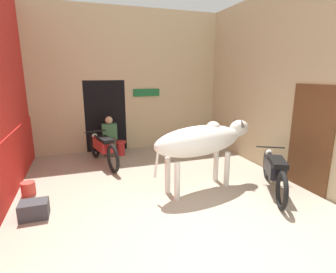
{
  "coord_description": "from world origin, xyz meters",
  "views": [
    {
      "loc": [
        -1.49,
        -2.93,
        2.29
      ],
      "look_at": [
        0.27,
        2.24,
        0.98
      ],
      "focal_mm": 28.0,
      "sensor_mm": 36.0,
      "label": 1
    }
  ],
  "objects_px": {
    "cow": "(203,141)",
    "motorcycle_far": "(103,147)",
    "plastic_stool": "(121,148)",
    "motorcycle_near": "(274,170)",
    "crate": "(34,210)",
    "shopkeeper_seated": "(110,135)",
    "bucket": "(28,189)"
  },
  "relations": [
    {
      "from": "cow",
      "to": "motorcycle_far",
      "type": "bearing_deg",
      "value": 129.45
    },
    {
      "from": "cow",
      "to": "plastic_stool",
      "type": "height_order",
      "value": "cow"
    },
    {
      "from": "motorcycle_near",
      "to": "crate",
      "type": "height_order",
      "value": "motorcycle_near"
    },
    {
      "from": "motorcycle_far",
      "to": "shopkeeper_seated",
      "type": "xyz_separation_m",
      "value": [
        0.27,
        0.71,
        0.13
      ]
    },
    {
      "from": "cow",
      "to": "motorcycle_far",
      "type": "relative_size",
      "value": 1.14
    },
    {
      "from": "plastic_stool",
      "to": "crate",
      "type": "distance_m",
      "value": 3.5
    },
    {
      "from": "bucket",
      "to": "shopkeeper_seated",
      "type": "bearing_deg",
      "value": 48.55
    },
    {
      "from": "motorcycle_far",
      "to": "bucket",
      "type": "height_order",
      "value": "motorcycle_far"
    },
    {
      "from": "crate",
      "to": "plastic_stool",
      "type": "bearing_deg",
      "value": 57.71
    },
    {
      "from": "plastic_stool",
      "to": "shopkeeper_seated",
      "type": "bearing_deg",
      "value": 169.75
    },
    {
      "from": "cow",
      "to": "motorcycle_near",
      "type": "bearing_deg",
      "value": -24.43
    },
    {
      "from": "motorcycle_near",
      "to": "crate",
      "type": "xyz_separation_m",
      "value": [
        -4.37,
        0.43,
        -0.31
      ]
    },
    {
      "from": "crate",
      "to": "motorcycle_far",
      "type": "bearing_deg",
      "value": 60.07
    },
    {
      "from": "shopkeeper_seated",
      "to": "plastic_stool",
      "type": "height_order",
      "value": "shopkeeper_seated"
    },
    {
      "from": "cow",
      "to": "motorcycle_near",
      "type": "xyz_separation_m",
      "value": [
        1.29,
        -0.59,
        -0.56
      ]
    },
    {
      "from": "motorcycle_far",
      "to": "shopkeeper_seated",
      "type": "relative_size",
      "value": 1.81
    },
    {
      "from": "plastic_stool",
      "to": "crate",
      "type": "relative_size",
      "value": 0.93
    },
    {
      "from": "motorcycle_far",
      "to": "crate",
      "type": "xyz_separation_m",
      "value": [
        -1.32,
        -2.29,
        -0.32
      ]
    },
    {
      "from": "crate",
      "to": "motorcycle_near",
      "type": "bearing_deg",
      "value": -5.66
    },
    {
      "from": "cow",
      "to": "plastic_stool",
      "type": "relative_size",
      "value": 5.73
    },
    {
      "from": "shopkeeper_seated",
      "to": "crate",
      "type": "xyz_separation_m",
      "value": [
        -1.59,
        -3.01,
        -0.45
      ]
    },
    {
      "from": "cow",
      "to": "motorcycle_near",
      "type": "distance_m",
      "value": 1.52
    },
    {
      "from": "motorcycle_far",
      "to": "crate",
      "type": "bearing_deg",
      "value": -119.93
    },
    {
      "from": "motorcycle_near",
      "to": "shopkeeper_seated",
      "type": "bearing_deg",
      "value": 129.0
    },
    {
      "from": "motorcycle_near",
      "to": "plastic_stool",
      "type": "bearing_deg",
      "value": 126.44
    },
    {
      "from": "motorcycle_near",
      "to": "motorcycle_far",
      "type": "xyz_separation_m",
      "value": [
        -3.05,
        2.73,
        0.01
      ]
    },
    {
      "from": "motorcycle_near",
      "to": "motorcycle_far",
      "type": "distance_m",
      "value": 4.09
    },
    {
      "from": "motorcycle_near",
      "to": "cow",
      "type": "bearing_deg",
      "value": 155.57
    },
    {
      "from": "motorcycle_near",
      "to": "bucket",
      "type": "height_order",
      "value": "motorcycle_near"
    },
    {
      "from": "cow",
      "to": "crate",
      "type": "height_order",
      "value": "cow"
    },
    {
      "from": "motorcycle_far",
      "to": "plastic_stool",
      "type": "xyz_separation_m",
      "value": [
        0.55,
        0.66,
        -0.24
      ]
    },
    {
      "from": "cow",
      "to": "crate",
      "type": "distance_m",
      "value": 3.2
    }
  ]
}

